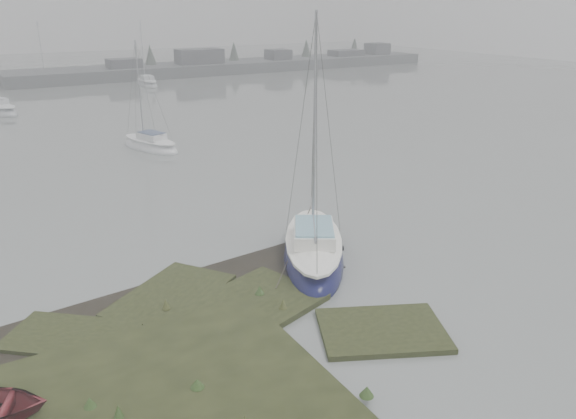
% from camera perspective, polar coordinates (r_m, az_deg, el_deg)
% --- Properties ---
extents(ground, '(160.00, 160.00, 0.00)m').
position_cam_1_polar(ground, '(42.87, -18.13, 7.27)').
color(ground, slate).
rests_on(ground, ground).
extents(far_shoreline, '(60.00, 8.00, 4.15)m').
position_cam_1_polar(far_shoreline, '(81.56, -4.58, 14.45)').
color(far_shoreline, '#4C4F51').
rests_on(far_shoreline, ground).
extents(sailboat_main, '(5.27, 6.78, 9.32)m').
position_cam_1_polar(sailboat_main, '(20.58, 2.60, -4.33)').
color(sailboat_main, '#0C0D3A').
rests_on(sailboat_main, ground).
extents(sailboat_white, '(3.28, 5.44, 7.29)m').
position_cam_1_polar(sailboat_white, '(37.54, -13.79, 6.33)').
color(sailboat_white, white).
rests_on(sailboat_white, ground).
extents(sailboat_far_b, '(1.91, 5.51, 7.73)m').
position_cam_1_polar(sailboat_far_b, '(68.07, -14.13, 12.29)').
color(sailboat_far_b, '#AFB6B9').
rests_on(sailboat_far_b, ground).
extents(sailboat_far_c, '(5.45, 4.27, 7.51)m').
position_cam_1_polar(sailboat_far_c, '(75.54, -22.93, 12.06)').
color(sailboat_far_c, '#A2A7AB').
rests_on(sailboat_far_c, ground).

